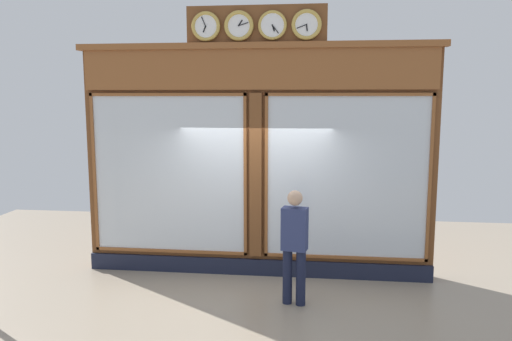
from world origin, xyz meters
name	(u,v)px	position (x,y,z in m)	size (l,w,h in m)	color
shop_facade	(257,159)	(0.00, -0.12, 1.97)	(5.94, 0.42, 4.44)	brown
pedestrian	(294,242)	(-0.69, 1.15, 0.93)	(0.40, 0.29, 1.69)	#191E38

